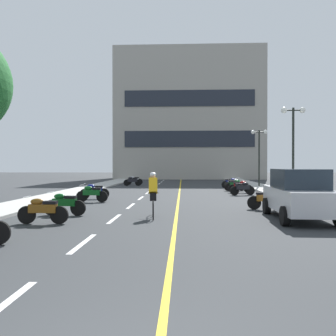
{
  "coord_description": "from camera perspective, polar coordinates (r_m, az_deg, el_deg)",
  "views": [
    {
      "loc": [
        0.5,
        -2.6,
        1.95
      ],
      "look_at": [
        -0.47,
        20.15,
        1.78
      ],
      "focal_mm": 37.28,
      "sensor_mm": 36.0,
      "label": 1
    }
  ],
  "objects": [
    {
      "name": "lane_dash_1",
      "position": [
        9.17,
        -13.73,
        -11.85
      ],
      "size": [
        0.14,
        2.2,
        0.01
      ],
      "primitive_type": "cube",
      "color": "silver",
      "rests_on": "ground"
    },
    {
      "name": "lane_dash_7",
      "position": [
        32.75,
        -1.94,
        -2.97
      ],
      "size": [
        0.14,
        2.2,
        0.01
      ],
      "primitive_type": "cube",
      "color": "silver",
      "rests_on": "ground"
    },
    {
      "name": "office_building",
      "position": [
        52.46,
        3.4,
        8.44
      ],
      "size": [
        21.09,
        8.81,
        18.5
      ],
      "color": "#9E998E",
      "rests_on": "ground"
    },
    {
      "name": "lane_dash_5",
      "position": [
        24.8,
        -3.35,
        -4.06
      ],
      "size": [
        0.14,
        2.2,
        0.01
      ],
      "primitive_type": "cube",
      "color": "silver",
      "rests_on": "ground"
    },
    {
      "name": "motorcycle_3",
      "position": [
        14.2,
        -16.62,
        -5.56
      ],
      "size": [
        1.7,
        0.6,
        0.92
      ],
      "color": "black",
      "rests_on": "ground"
    },
    {
      "name": "curb_right",
      "position": [
        27.5,
        16.58,
        -3.52
      ],
      "size": [
        2.4,
        72.0,
        0.12
      ],
      "primitive_type": "cube",
      "color": "#A8A8A3",
      "rests_on": "ground"
    },
    {
      "name": "lane_dash_11",
      "position": [
        48.7,
        -0.5,
        -1.85
      ],
      "size": [
        0.14,
        2.2,
        0.01
      ],
      "primitive_type": "cube",
      "color": "silver",
      "rests_on": "ground"
    },
    {
      "name": "lane_dash_4",
      "position": [
        20.84,
        -4.47,
        -4.92
      ],
      "size": [
        0.14,
        2.2,
        0.01
      ],
      "primitive_type": "cube",
      "color": "silver",
      "rests_on": "ground"
    },
    {
      "name": "motorcycle_12",
      "position": [
        33.28,
        -5.84,
        -2.11
      ],
      "size": [
        1.7,
        0.6,
        0.92
      ],
      "color": "black",
      "rests_on": "ground"
    },
    {
      "name": "motorcycle_13",
      "position": [
        34.91,
        -5.58,
        -1.99
      ],
      "size": [
        1.69,
        0.61,
        0.92
      ],
      "color": "black",
      "rests_on": "ground"
    },
    {
      "name": "parked_car_near",
      "position": [
        13.43,
        20.6,
        -4.01
      ],
      "size": [
        2.03,
        4.25,
        1.82
      ],
      "color": "black",
      "rests_on": "ground"
    },
    {
      "name": "lane_dash_2",
      "position": [
        12.99,
        -8.76,
        -8.19
      ],
      "size": [
        0.14,
        2.2,
        0.01
      ],
      "primitive_type": "cube",
      "color": "silver",
      "rests_on": "ground"
    },
    {
      "name": "lane_dash_6",
      "position": [
        28.78,
        -2.55,
        -3.44
      ],
      "size": [
        0.14,
        2.2,
        0.01
      ],
      "primitive_type": "cube",
      "color": "silver",
      "rests_on": "ground"
    },
    {
      "name": "motorcycle_10",
      "position": [
        28.79,
        10.69,
        -2.51
      ],
      "size": [
        1.64,
        0.78,
        0.92
      ],
      "color": "black",
      "rests_on": "ground"
    },
    {
      "name": "motorcycle_4",
      "position": [
        15.93,
        15.93,
        -4.91
      ],
      "size": [
        1.7,
        0.6,
        0.92
      ],
      "color": "black",
      "rests_on": "ground"
    },
    {
      "name": "motorcycle_6",
      "position": [
        20.66,
        -11.97,
        -3.67
      ],
      "size": [
        1.69,
        0.61,
        0.92
      ],
      "color": "black",
      "rests_on": "ground"
    },
    {
      "name": "motorcycle_9",
      "position": [
        27.06,
        10.9,
        -2.7
      ],
      "size": [
        1.65,
        0.77,
        0.92
      ],
      "color": "black",
      "rests_on": "ground"
    },
    {
      "name": "ground_plane",
      "position": [
        23.69,
        1.23,
        -4.28
      ],
      "size": [
        140.0,
        140.0,
        0.0
      ],
      "primitive_type": "plane",
      "color": "#2D3033"
    },
    {
      "name": "street_lamp_mid",
      "position": [
        22.38,
        19.79,
        5.66
      ],
      "size": [
        1.46,
        0.36,
        5.33
      ],
      "color": "black",
      "rests_on": "curb_right"
    },
    {
      "name": "lane_dash_9",
      "position": [
        40.72,
        -1.07,
        -2.3
      ],
      "size": [
        0.14,
        2.2,
        0.01
      ],
      "primitive_type": "cube",
      "color": "silver",
      "rests_on": "ground"
    },
    {
      "name": "motorcycle_11",
      "position": [
        30.31,
        10.28,
        -2.36
      ],
      "size": [
        1.66,
        0.73,
        0.92
      ],
      "color": "black",
      "rests_on": "ground"
    },
    {
      "name": "curb_left",
      "position": [
        27.76,
        -13.69,
        -3.48
      ],
      "size": [
        2.4,
        72.0,
        0.12
      ],
      "primitive_type": "cube",
      "color": "#A8A8A3",
      "rests_on": "ground"
    },
    {
      "name": "motorcycle_2",
      "position": [
        12.39,
        -19.82,
        -6.45
      ],
      "size": [
        1.7,
        0.6,
        0.92
      ],
      "color": "black",
      "rests_on": "ground"
    },
    {
      "name": "motorcycle_7",
      "position": [
        23.19,
        12.1,
        -3.22
      ],
      "size": [
        1.67,
        0.69,
        0.92
      ],
      "color": "black",
      "rests_on": "ground"
    },
    {
      "name": "motorcycle_8",
      "position": [
        25.06,
        11.76,
        -2.95
      ],
      "size": [
        1.7,
        0.6,
        0.92
      ],
      "color": "black",
      "rests_on": "ground"
    },
    {
      "name": "lane_dash_10",
      "position": [
        44.71,
        -0.76,
        -2.05
      ],
      "size": [
        0.14,
        2.2,
        0.01
      ],
      "primitive_type": "cube",
      "color": "silver",
      "rests_on": "ground"
    },
    {
      "name": "lane_dash_3",
      "position": [
        16.9,
        -6.11,
        -6.18
      ],
      "size": [
        0.14,
        2.2,
        0.01
      ],
      "primitive_type": "cube",
      "color": "silver",
      "rests_on": "ground"
    },
    {
      "name": "street_lamp_far",
      "position": [
        32.15,
        14.68,
        3.69
      ],
      "size": [
        1.46,
        0.36,
        4.99
      ],
      "color": "black",
      "rests_on": "curb_right"
    },
    {
      "name": "cyclist_rider",
      "position": [
        13.06,
        -2.46,
        -4.24
      ],
      "size": [
        0.43,
        1.77,
        1.71
      ],
      "color": "black",
      "rests_on": "ground"
    },
    {
      "name": "lane_dash_8",
      "position": [
        36.74,
        -1.46,
        -2.6
      ],
      "size": [
        0.14,
        2.2,
        0.01
      ],
      "primitive_type": "cube",
      "color": "silver",
      "rests_on": "ground"
    },
    {
      "name": "motorcycle_5",
      "position": [
        18.87,
        -12.38,
        -4.07
      ],
      "size": [
        1.7,
        0.6,
        0.92
      ],
      "color": "black",
      "rests_on": "ground"
    },
    {
      "name": "centre_line_yellow",
      "position": [
        26.67,
        1.91,
        -3.75
      ],
      "size": [
        0.12,
        66.0,
        0.01
      ],
      "primitive_type": "cube",
      "color": "gold",
      "rests_on": "ground"
    }
  ]
}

